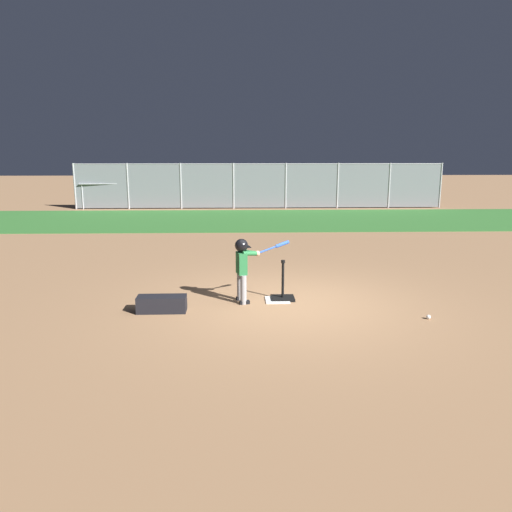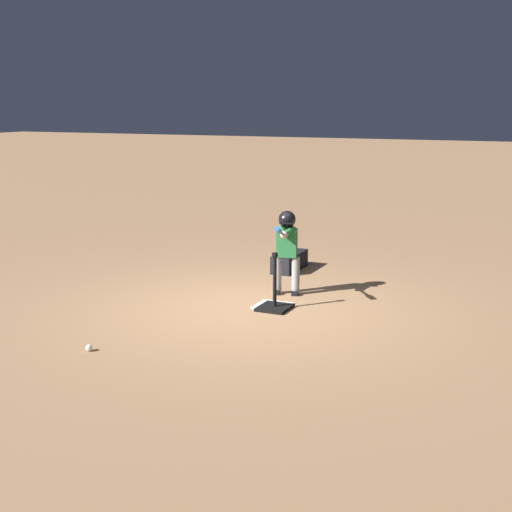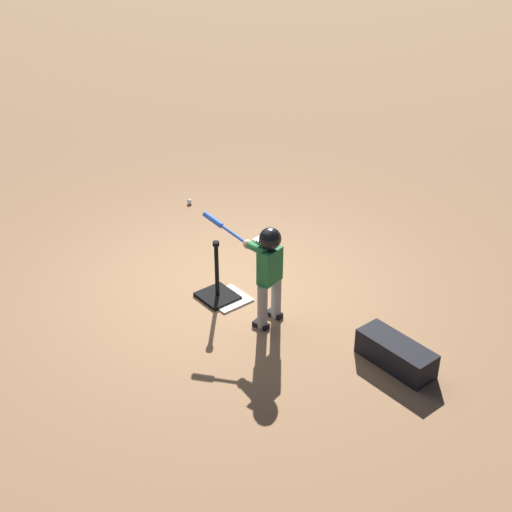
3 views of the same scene
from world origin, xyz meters
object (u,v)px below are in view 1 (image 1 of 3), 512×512
at_px(bleachers_far_right, 394,193).
at_px(batter_child, 243,262).
at_px(equipment_bag, 162,304).
at_px(bleachers_left_center, 115,194).
at_px(batting_tee, 283,294).
at_px(baseball, 428,317).
at_px(bleachers_center, 221,195).

bearing_deg(bleachers_far_right, batter_child, -115.52).
bearing_deg(equipment_bag, bleachers_left_center, 105.79).
bearing_deg(bleachers_left_center, equipment_bag, -73.79).
xyz_separation_m(batting_tee, baseball, (2.32, -1.19, -0.07)).
xyz_separation_m(bleachers_left_center, bleachers_far_right, (13.79, 0.31, 0.01)).
bearing_deg(bleachers_left_center, bleachers_center, 6.45).
distance_m(bleachers_left_center, bleachers_far_right, 13.79).
height_order(baseball, equipment_bag, equipment_bag).
relative_size(baseball, equipment_bag, 0.09).
xyz_separation_m(batting_tee, bleachers_far_right, (6.92, 15.89, 0.50)).
xyz_separation_m(baseball, bleachers_left_center, (-9.18, 16.77, 0.56)).
bearing_deg(batting_tee, equipment_bag, -162.79).
height_order(batter_child, bleachers_far_right, bleachers_far_right).
relative_size(batting_tee, bleachers_far_right, 0.23).
relative_size(baseball, bleachers_left_center, 0.02).
xyz_separation_m(batter_child, bleachers_center, (-1.02, 16.30, -0.27)).
relative_size(batting_tee, batter_child, 0.63).
height_order(baseball, bleachers_far_right, bleachers_far_right).
relative_size(bleachers_left_center, bleachers_far_right, 0.94).
bearing_deg(batter_child, bleachers_left_center, 111.32).
xyz_separation_m(baseball, bleachers_far_right, (4.61, 17.08, 0.57)).
height_order(bleachers_far_right, equipment_bag, bleachers_far_right).
bearing_deg(batting_tee, baseball, -27.11).
relative_size(batting_tee, bleachers_left_center, 0.25).
xyz_separation_m(batter_child, bleachers_far_right, (7.65, 16.03, -0.15)).
bearing_deg(batter_child, bleachers_far_right, 64.48).
height_order(batter_child, bleachers_center, batter_child).
bearing_deg(bleachers_center, equipment_bag, -91.35).
xyz_separation_m(bleachers_center, bleachers_far_right, (8.67, -0.27, 0.12)).
bearing_deg(bleachers_center, baseball, -76.81).
xyz_separation_m(batter_child, equipment_bag, (-1.41, -0.52, -0.61)).
relative_size(batter_child, baseball, 15.92).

